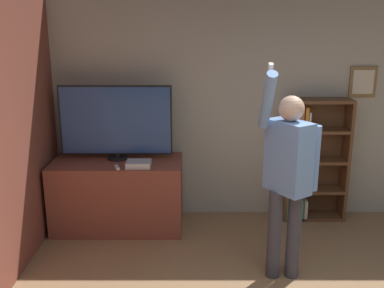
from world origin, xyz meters
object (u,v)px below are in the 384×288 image
at_px(television, 116,122).
at_px(person, 288,172).
at_px(game_console, 139,164).
at_px(bookshelf, 310,161).

xyz_separation_m(television, person, (1.71, -1.15, -0.20)).
bearing_deg(person, game_console, -155.01).
relative_size(television, game_console, 4.76).
xyz_separation_m(television, game_console, (0.27, -0.28, -0.41)).
distance_m(game_console, bookshelf, 2.04).
bearing_deg(game_console, bookshelf, 12.92).
distance_m(television, bookshelf, 2.33).
bearing_deg(television, bookshelf, 4.48).
bearing_deg(bookshelf, game_console, -167.08).
relative_size(television, bookshelf, 0.86).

